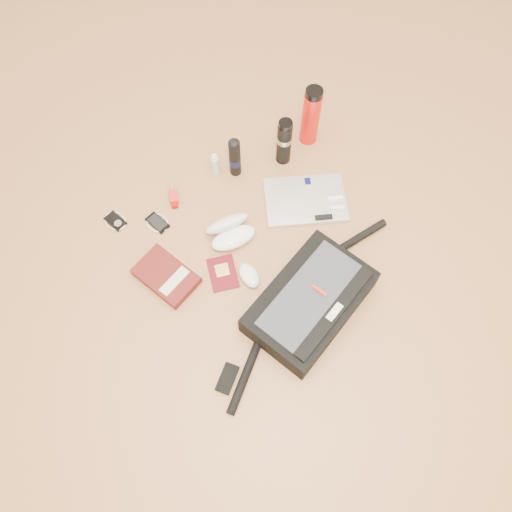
% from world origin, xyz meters
% --- Properties ---
extents(ground, '(4.00, 4.00, 0.00)m').
position_xyz_m(ground, '(0.00, 0.00, 0.00)').
color(ground, '#A46F44').
rests_on(ground, ground).
extents(messenger_bag, '(0.89, 0.43, 0.13)m').
position_xyz_m(messenger_bag, '(0.04, -0.21, 0.06)').
color(messenger_bag, black).
rests_on(messenger_bag, ground).
extents(laptop, '(0.39, 0.34, 0.03)m').
position_xyz_m(laptop, '(0.27, 0.19, 0.01)').
color(laptop, silver).
rests_on(laptop, ground).
extents(book, '(0.22, 0.27, 0.04)m').
position_xyz_m(book, '(-0.36, 0.16, 0.02)').
color(book, '#4D1311').
rests_on(book, ground).
extents(passport, '(0.14, 0.16, 0.01)m').
position_xyz_m(passport, '(-0.17, 0.07, 0.00)').
color(passport, '#540912').
rests_on(passport, ground).
extents(mouse, '(0.07, 0.11, 0.04)m').
position_xyz_m(mouse, '(-0.09, 0.01, 0.02)').
color(mouse, silver).
rests_on(mouse, ground).
extents(sunglasses_case, '(0.19, 0.16, 0.10)m').
position_xyz_m(sunglasses_case, '(-0.07, 0.20, 0.04)').
color(sunglasses_case, white).
rests_on(sunglasses_case, ground).
extents(ipod, '(0.10, 0.10, 0.01)m').
position_xyz_m(ipod, '(-0.44, 0.48, 0.00)').
color(ipod, black).
rests_on(ipod, ground).
extents(phone, '(0.10, 0.11, 0.01)m').
position_xyz_m(phone, '(-0.30, 0.39, 0.00)').
color(phone, black).
rests_on(phone, ground).
extents(inhaler, '(0.06, 0.11, 0.03)m').
position_xyz_m(inhaler, '(-0.19, 0.47, 0.01)').
color(inhaler, red).
rests_on(inhaler, ground).
extents(spray_bottle, '(0.04, 0.04, 0.12)m').
position_xyz_m(spray_bottle, '(0.02, 0.50, 0.05)').
color(spray_bottle, '#A7CDDE').
rests_on(spray_bottle, ground).
extents(aerosol_can, '(0.06, 0.06, 0.20)m').
position_xyz_m(aerosol_can, '(0.10, 0.46, 0.10)').
color(aerosol_can, black).
rests_on(aerosol_can, ground).
extents(thermos_black, '(0.08, 0.08, 0.23)m').
position_xyz_m(thermos_black, '(0.30, 0.42, 0.12)').
color(thermos_black, black).
rests_on(thermos_black, ground).
extents(thermos_red, '(0.09, 0.09, 0.29)m').
position_xyz_m(thermos_red, '(0.45, 0.46, 0.14)').
color(thermos_red, red).
rests_on(thermos_red, ground).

